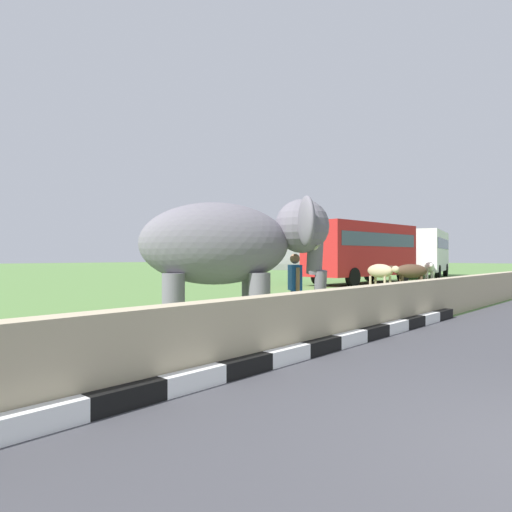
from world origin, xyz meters
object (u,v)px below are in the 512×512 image
(person_handler, at_px, (295,286))
(bus_red, at_px, (362,248))
(bus_white, at_px, (426,250))
(cow_near, at_px, (381,271))
(elephant, at_px, (233,245))
(cow_mid, at_px, (410,272))
(cow_far, at_px, (430,267))

(person_handler, xyz_separation_m, bus_red, (15.57, 6.92, 1.15))
(bus_white, xyz_separation_m, cow_near, (-14.14, -3.43, -1.21))
(elephant, relative_size, cow_near, 2.04)
(elephant, xyz_separation_m, cow_mid, (14.23, 2.34, -0.95))
(bus_white, distance_m, cow_near, 14.60)
(person_handler, height_order, cow_far, person_handler)
(bus_red, bearing_deg, cow_far, -13.74)
(person_handler, distance_m, cow_mid, 12.95)
(person_handler, xyz_separation_m, cow_near, (11.93, 3.90, -0.06))
(person_handler, height_order, cow_mid, person_handler)
(person_handler, relative_size, cow_far, 0.89)
(elephant, height_order, cow_far, elephant)
(elephant, distance_m, cow_far, 23.93)
(cow_near, distance_m, cow_mid, 1.35)
(bus_red, xyz_separation_m, cow_mid, (-2.92, -4.15, -1.21))
(bus_red, bearing_deg, person_handler, -156.05)
(cow_near, xyz_separation_m, cow_far, (9.89, 1.49, 0.00))
(bus_red, distance_m, bus_white, 10.50)
(bus_white, height_order, cow_near, bus_white)
(bus_red, bearing_deg, cow_near, -140.42)
(cow_mid, height_order, cow_far, same)
(bus_white, xyz_separation_m, cow_far, (-4.25, -1.94, -1.21))
(person_handler, bearing_deg, cow_mid, 12.32)
(person_handler, height_order, bus_red, bus_red)
(bus_white, bearing_deg, cow_far, -155.54)
(bus_red, distance_m, cow_far, 6.54)
(person_handler, relative_size, cow_mid, 0.97)
(elephant, relative_size, person_handler, 2.37)
(person_handler, xyz_separation_m, bus_white, (26.07, 7.33, 1.15))
(elephant, xyz_separation_m, bus_red, (17.15, 6.49, 0.26))
(elephant, distance_m, cow_mid, 14.45)
(person_handler, height_order, cow_near, person_handler)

